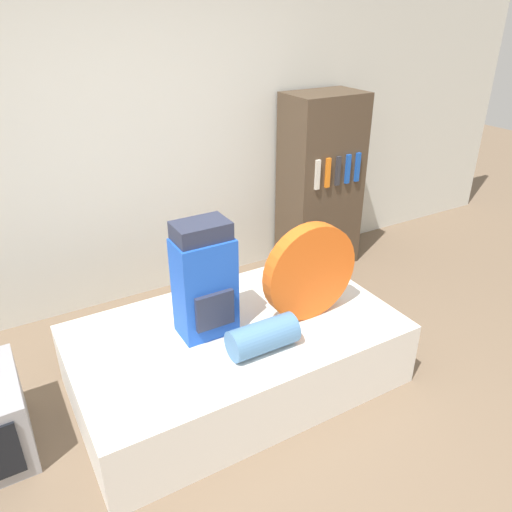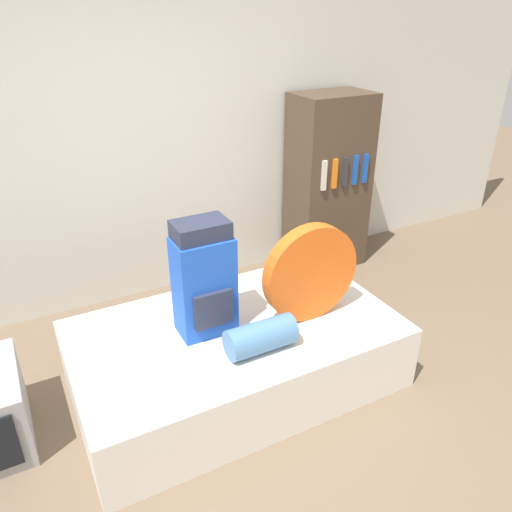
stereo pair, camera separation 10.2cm
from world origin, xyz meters
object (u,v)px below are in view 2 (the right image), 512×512
(backpack, at_px, (204,280))
(bookshelf, at_px, (328,183))
(sleeping_roll, at_px, (261,337))
(tent_bag, at_px, (310,273))

(backpack, bearing_deg, bookshelf, 33.43)
(sleeping_roll, bearing_deg, tent_bag, 20.95)
(backpack, distance_m, bookshelf, 1.95)
(backpack, xyz_separation_m, tent_bag, (0.63, -0.17, -0.03))
(sleeping_roll, relative_size, bookshelf, 0.26)
(tent_bag, height_order, sleeping_roll, tent_bag)
(backpack, height_order, bookshelf, bookshelf)
(sleeping_roll, bearing_deg, bookshelf, 44.49)
(tent_bag, xyz_separation_m, bookshelf, (1.00, 1.24, 0.04))
(tent_bag, xyz_separation_m, sleeping_roll, (-0.43, -0.16, -0.22))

